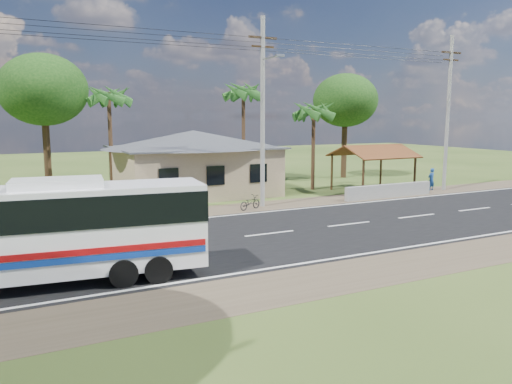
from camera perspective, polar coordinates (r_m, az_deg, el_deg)
ground at (r=22.97m, az=1.56°, el=-4.81°), size 120.00×120.00×0.00m
road at (r=22.97m, az=1.56°, el=-4.79°), size 120.00×16.00×0.03m
house at (r=34.77m, az=-7.15°, el=4.12°), size 12.40×10.00×5.00m
waiting_shed at (r=36.84m, az=13.26°, el=4.34°), size 5.20×4.48×3.35m
concrete_barrier at (r=34.25m, az=14.95°, el=0.13°), size 7.00×0.30×0.90m
utility_poles at (r=29.33m, az=0.19°, el=9.47°), size 32.80×2.22×11.00m
palm_near at (r=36.67m, az=6.62°, el=9.15°), size 2.80×2.80×6.70m
palm_mid at (r=38.93m, az=-1.46°, el=11.31°), size 2.80×2.80×8.20m
palm_far at (r=36.30m, az=-16.49°, el=10.40°), size 2.80×2.80×7.70m
tree_behind_house at (r=37.81m, az=-23.15°, el=10.64°), size 6.00×6.00×9.61m
tree_behind_shed at (r=44.51m, az=10.18°, el=10.23°), size 5.60×5.60×9.02m
coach_bus at (r=17.10m, az=-24.56°, el=-3.60°), size 11.17×3.61×3.41m
motorcycle at (r=28.82m, az=-0.70°, el=-1.21°), size 1.67×1.08×0.83m
person at (r=38.44m, az=19.40°, el=1.38°), size 0.64×0.46×1.62m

